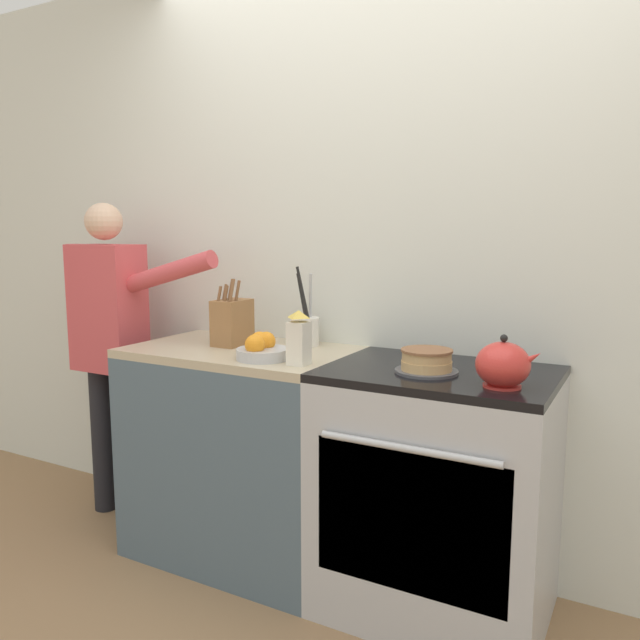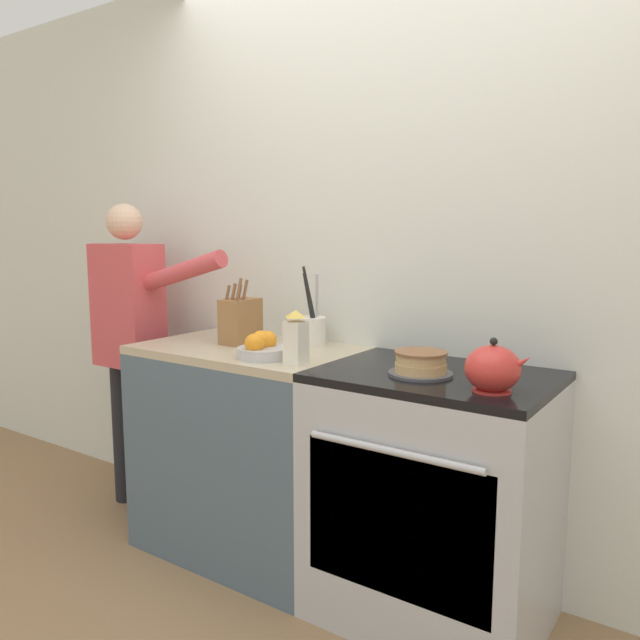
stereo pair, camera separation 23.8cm
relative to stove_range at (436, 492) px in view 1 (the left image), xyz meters
name	(u,v)px [view 1 (the left image)]	position (x,y,z in m)	size (l,w,h in m)	color
ground_plane	(343,632)	(-0.23, -0.29, -0.46)	(16.00, 16.00, 0.00)	#93704C
wall_back	(411,255)	(-0.23, 0.32, 0.84)	(8.00, 0.04, 2.60)	silver
counter_cabinet	(242,452)	(-0.86, 0.00, 0.00)	(0.93, 0.59, 0.91)	#4C6070
stove_range	(436,492)	(0.00, 0.00, 0.00)	(0.80, 0.62, 0.91)	#B7BABF
layer_cake	(427,362)	(-0.03, -0.06, 0.49)	(0.22, 0.22, 0.08)	#4C4C51
tea_kettle	(503,365)	(0.25, -0.14, 0.53)	(0.21, 0.17, 0.17)	red
knife_block	(232,322)	(-0.93, 0.04, 0.56)	(0.11, 0.17, 0.29)	olive
utensil_crock	(305,330)	(-0.66, 0.19, 0.52)	(0.12, 0.12, 0.34)	silver
fruit_bowl	(262,349)	(-0.66, -0.14, 0.49)	(0.20, 0.20, 0.10)	#B7BABF
milk_carton	(299,339)	(-0.48, -0.16, 0.55)	(0.07, 0.07, 0.20)	white
person_baker	(110,334)	(-1.64, 0.02, 0.45)	(0.90, 0.20, 1.53)	black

